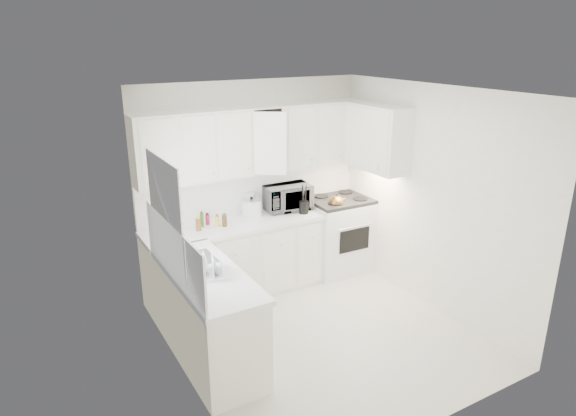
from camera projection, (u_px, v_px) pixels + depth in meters
floor at (320, 334)px, 5.52m from camera, size 3.20×3.20×0.00m
ceiling at (326, 91)px, 4.68m from camera, size 3.20×3.20×0.00m
wall_back at (253, 184)px, 6.41m from camera, size 3.00×0.00×3.00m
wall_front at (441, 287)px, 3.78m from camera, size 3.00×0.00×3.00m
wall_left at (179, 253)px, 4.39m from camera, size 0.00×3.20×3.20m
wall_right at (431, 200)px, 5.80m from camera, size 0.00×3.20×3.20m
window_blinds at (167, 214)px, 4.60m from camera, size 0.06×0.96×1.06m
lower_cabinets_back at (237, 261)px, 6.25m from camera, size 2.22×0.60×0.90m
lower_cabinets_left at (208, 319)px, 4.97m from camera, size 0.60×1.60×0.90m
countertop_back at (236, 225)px, 6.09m from camera, size 2.24×0.64×0.05m
countertop_left at (206, 275)px, 4.82m from camera, size 0.64×1.62×0.05m
backsplash_back at (253, 190)px, 6.42m from camera, size 2.98×0.02×0.55m
backsplash_left at (173, 252)px, 4.58m from camera, size 0.02×1.60×0.55m
upper_cabinets_back at (258, 172)px, 6.21m from camera, size 3.00×0.33×0.80m
upper_cabinets_right at (375, 169)px, 6.33m from camera, size 0.33×0.90×0.80m
sink at (193, 248)px, 5.06m from camera, size 0.42×0.38×0.30m
stove at (340, 224)px, 6.89m from camera, size 0.87×0.73×1.31m
tea_kettle at (336, 202)px, 6.54m from camera, size 0.29×0.26×0.22m
frying_pan at (344, 197)px, 7.00m from camera, size 0.29×0.48×0.04m
microwave at (287, 194)px, 6.51m from camera, size 0.62×0.37×0.40m
rice_cooker at (252, 206)px, 6.29m from camera, size 0.26×0.26×0.25m
paper_towel at (250, 203)px, 6.37m from camera, size 0.12×0.12×0.27m
utensil_crock at (304, 199)px, 6.36m from camera, size 0.16×0.16×0.39m
dish_rack at (207, 265)px, 4.71m from camera, size 0.48×0.42×0.22m
spice_left_0 at (195, 221)px, 5.95m from camera, size 0.06×0.06×0.13m
spice_left_1 at (204, 223)px, 5.91m from camera, size 0.06×0.06×0.13m
spice_left_2 at (207, 219)px, 6.02m from camera, size 0.06×0.06×0.13m
spice_left_3 at (216, 220)px, 5.98m from camera, size 0.06×0.06×0.13m
spice_left_4 at (219, 217)px, 6.09m from camera, size 0.06×0.06×0.13m
sauce_right_0 at (297, 199)px, 6.65m from camera, size 0.06×0.06×0.19m
sauce_right_1 at (303, 200)px, 6.63m from camera, size 0.06×0.06×0.19m
sauce_right_2 at (304, 198)px, 6.70m from camera, size 0.06×0.06×0.19m
sauce_right_3 at (310, 199)px, 6.68m from camera, size 0.06×0.06×0.19m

